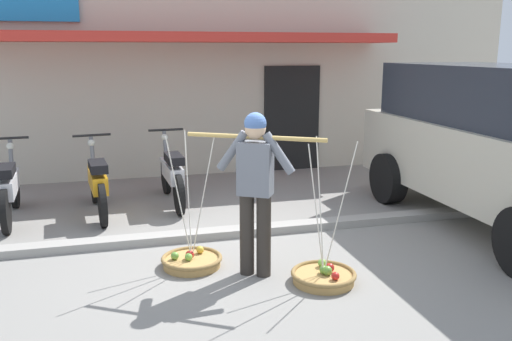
{
  "coord_description": "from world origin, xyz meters",
  "views": [
    {
      "loc": [
        -1.18,
        -5.59,
        2.29
      ],
      "look_at": [
        0.49,
        0.6,
        0.85
      ],
      "focal_mm": 37.72,
      "sensor_mm": 36.0,
      "label": 1
    }
  ],
  "objects_px": {
    "fruit_basket_right_side": "(192,260)",
    "motorcycle_second_in_row": "(98,183)",
    "motorcycle_third_in_row": "(172,175)",
    "motorcycle_nearest_shop": "(9,188)",
    "fruit_vendor": "(255,184)",
    "parked_truck": "(511,142)",
    "fruit_basket_left_side": "(324,275)"
  },
  "relations": [
    {
      "from": "motorcycle_nearest_shop",
      "to": "parked_truck",
      "type": "distance_m",
      "value": 6.69
    },
    {
      "from": "fruit_basket_right_side",
      "to": "motorcycle_nearest_shop",
      "type": "distance_m",
      "value": 3.14
    },
    {
      "from": "motorcycle_second_in_row",
      "to": "motorcycle_third_in_row",
      "type": "height_order",
      "value": "same"
    },
    {
      "from": "motorcycle_nearest_shop",
      "to": "motorcycle_third_in_row",
      "type": "relative_size",
      "value": 1.0
    },
    {
      "from": "motorcycle_second_in_row",
      "to": "motorcycle_third_in_row",
      "type": "xyz_separation_m",
      "value": [
        1.08,
        0.26,
        0.0
      ]
    },
    {
      "from": "fruit_vendor",
      "to": "motorcycle_second_in_row",
      "type": "relative_size",
      "value": 0.93
    },
    {
      "from": "fruit_basket_right_side",
      "to": "motorcycle_third_in_row",
      "type": "xyz_separation_m",
      "value": [
        0.08,
        2.5,
        0.38
      ]
    },
    {
      "from": "fruit_vendor",
      "to": "fruit_basket_left_side",
      "type": "height_order",
      "value": "fruit_vendor"
    },
    {
      "from": "fruit_vendor",
      "to": "fruit_basket_left_side",
      "type": "bearing_deg",
      "value": -31.49
    },
    {
      "from": "motorcycle_nearest_shop",
      "to": "fruit_basket_left_side",
      "type": "bearing_deg",
      "value": -41.7
    },
    {
      "from": "motorcycle_second_in_row",
      "to": "parked_truck",
      "type": "xyz_separation_m",
      "value": [
        5.21,
        -1.93,
        0.68
      ]
    },
    {
      "from": "motorcycle_nearest_shop",
      "to": "motorcycle_second_in_row",
      "type": "bearing_deg",
      "value": -1.09
    },
    {
      "from": "fruit_vendor",
      "to": "fruit_basket_right_side",
      "type": "xyz_separation_m",
      "value": [
        -0.61,
        0.38,
        -0.9
      ]
    },
    {
      "from": "motorcycle_nearest_shop",
      "to": "parked_truck",
      "type": "xyz_separation_m",
      "value": [
        6.37,
        -1.95,
        0.68
      ]
    },
    {
      "from": "fruit_basket_right_side",
      "to": "motorcycle_second_in_row",
      "type": "distance_m",
      "value": 2.47
    },
    {
      "from": "motorcycle_nearest_shop",
      "to": "motorcycle_second_in_row",
      "type": "distance_m",
      "value": 1.16
    },
    {
      "from": "fruit_basket_left_side",
      "to": "motorcycle_second_in_row",
      "type": "distance_m",
      "value": 3.74
    },
    {
      "from": "fruit_basket_right_side",
      "to": "parked_truck",
      "type": "bearing_deg",
      "value": 4.08
    },
    {
      "from": "fruit_basket_left_side",
      "to": "motorcycle_nearest_shop",
      "type": "xyz_separation_m",
      "value": [
        -3.38,
        3.01,
        0.38
      ]
    },
    {
      "from": "motorcycle_second_in_row",
      "to": "parked_truck",
      "type": "bearing_deg",
      "value": -20.36
    },
    {
      "from": "fruit_basket_right_side",
      "to": "motorcycle_second_in_row",
      "type": "bearing_deg",
      "value": 113.99
    },
    {
      "from": "fruit_vendor",
      "to": "motorcycle_third_in_row",
      "type": "bearing_deg",
      "value": 100.43
    },
    {
      "from": "fruit_vendor",
      "to": "motorcycle_nearest_shop",
      "type": "xyz_separation_m",
      "value": [
        -2.76,
        2.63,
        -0.52
      ]
    },
    {
      "from": "fruit_basket_left_side",
      "to": "fruit_basket_right_side",
      "type": "bearing_deg",
      "value": 148.42
    },
    {
      "from": "fruit_basket_right_side",
      "to": "motorcycle_nearest_shop",
      "type": "relative_size",
      "value": 0.8
    },
    {
      "from": "fruit_basket_left_side",
      "to": "motorcycle_third_in_row",
      "type": "bearing_deg",
      "value": 109.36
    },
    {
      "from": "fruit_basket_left_side",
      "to": "motorcycle_third_in_row",
      "type": "xyz_separation_m",
      "value": [
        -1.14,
        3.25,
        0.38
      ]
    },
    {
      "from": "fruit_basket_right_side",
      "to": "motorcycle_third_in_row",
      "type": "distance_m",
      "value": 2.53
    },
    {
      "from": "fruit_basket_left_side",
      "to": "motorcycle_nearest_shop",
      "type": "bearing_deg",
      "value": 138.3
    },
    {
      "from": "fruit_basket_right_side",
      "to": "parked_truck",
      "type": "height_order",
      "value": "parked_truck"
    },
    {
      "from": "motorcycle_second_in_row",
      "to": "fruit_vendor",
      "type": "bearing_deg",
      "value": -58.41
    },
    {
      "from": "fruit_basket_left_side",
      "to": "parked_truck",
      "type": "height_order",
      "value": "parked_truck"
    }
  ]
}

